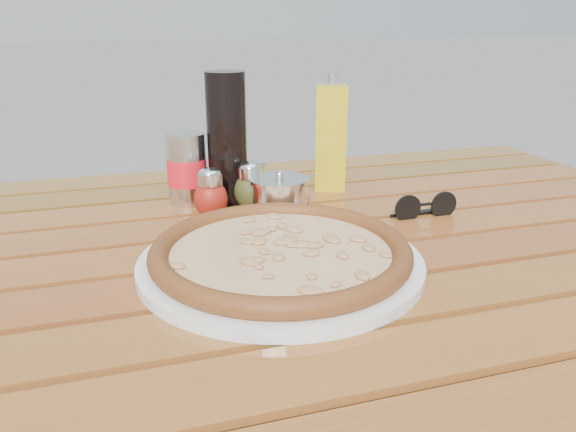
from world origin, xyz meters
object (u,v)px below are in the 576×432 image
object	(u,v)px
olive_oil_cruet	(331,137)
parmesan_tin	(280,195)
pepper_shaker	(211,194)
sunglasses	(425,208)
table	(292,288)
soda_can	(187,169)
pizza	(281,251)
dark_bottle	(227,139)
oregano_shaker	(250,186)
plate	(281,263)

from	to	relation	value
olive_oil_cruet	parmesan_tin	world-z (taller)	olive_oil_cruet
pepper_shaker	sunglasses	size ratio (longest dim) A/B	0.74
table	parmesan_tin	distance (m)	0.16
pepper_shaker	soda_can	distance (m)	0.09
pepper_shaker	parmesan_tin	world-z (taller)	pepper_shaker
table	pizza	xyz separation A→B (m)	(-0.04, -0.08, 0.10)
dark_bottle	parmesan_tin	bearing A→B (deg)	-51.64
pizza	soda_can	size ratio (longest dim) A/B	2.96
sunglasses	olive_oil_cruet	bearing A→B (deg)	114.41
pizza	olive_oil_cruet	world-z (taller)	olive_oil_cruet
pizza	oregano_shaker	xyz separation A→B (m)	(0.02, 0.24, 0.02)
pizza	dark_bottle	world-z (taller)	dark_bottle
pizza	dark_bottle	xyz separation A→B (m)	(-0.01, 0.29, 0.09)
pizza	soda_can	xyz separation A→B (m)	(-0.07, 0.31, 0.04)
sunglasses	dark_bottle	bearing A→B (deg)	149.40
oregano_shaker	dark_bottle	size ratio (longest dim) A/B	0.37
pizza	soda_can	distance (m)	0.32
oregano_shaker	sunglasses	size ratio (longest dim) A/B	0.74
table	dark_bottle	xyz separation A→B (m)	(-0.05, 0.20, 0.19)
dark_bottle	oregano_shaker	bearing A→B (deg)	-59.48
oregano_shaker	soda_can	distance (m)	0.12
pizza	table	bearing A→B (deg)	63.51
plate	dark_bottle	size ratio (longest dim) A/B	1.64
oregano_shaker	olive_oil_cruet	bearing A→B (deg)	23.02
soda_can	olive_oil_cruet	size ratio (longest dim) A/B	0.57
pizza	oregano_shaker	bearing A→B (deg)	85.37
table	plate	world-z (taller)	plate
oregano_shaker	dark_bottle	world-z (taller)	dark_bottle
table	oregano_shaker	size ratio (longest dim) A/B	17.07
table	sunglasses	bearing A→B (deg)	8.11
pepper_shaker	oregano_shaker	bearing A→B (deg)	17.76
oregano_shaker	parmesan_tin	xyz separation A→B (m)	(0.04, -0.04, -0.01)
pizza	pepper_shaker	xyz separation A→B (m)	(-0.05, 0.22, 0.02)
pepper_shaker	olive_oil_cruet	distance (m)	0.26
plate	dark_bottle	xyz separation A→B (m)	(-0.01, 0.29, 0.10)
dark_bottle	olive_oil_cruet	world-z (taller)	dark_bottle
parmesan_tin	sunglasses	bearing A→B (deg)	-21.67
plate	parmesan_tin	distance (m)	0.21
soda_can	olive_oil_cruet	world-z (taller)	olive_oil_cruet
table	dark_bottle	distance (m)	0.28
pizza	sunglasses	distance (m)	0.30
plate	dark_bottle	distance (m)	0.31
dark_bottle	parmesan_tin	distance (m)	0.13
soda_can	sunglasses	world-z (taller)	soda_can
parmesan_tin	soda_can	bearing A→B (deg)	142.69
pizza	plate	bearing A→B (deg)	-75.96
dark_bottle	sunglasses	bearing A→B (deg)	-31.00
olive_oil_cruet	plate	bearing A→B (deg)	-120.98
oregano_shaker	soda_can	size ratio (longest dim) A/B	0.68
sunglasses	oregano_shaker	bearing A→B (deg)	154.57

